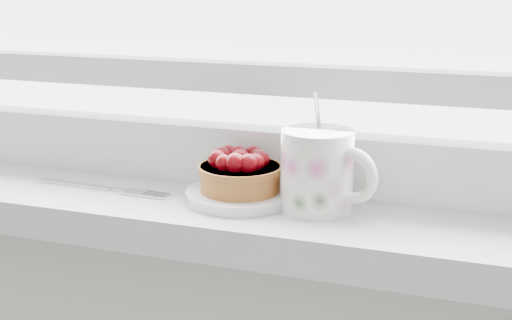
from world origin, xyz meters
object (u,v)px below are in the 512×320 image
at_px(floral_mug, 320,169).
at_px(fork, 101,188).
at_px(raspberry_tart, 240,172).
at_px(saucer, 240,195).

height_order(floral_mug, fork, floral_mug).
bearing_deg(fork, raspberry_tart, 4.64).
bearing_deg(raspberry_tart, saucer, 90.28).
xyz_separation_m(saucer, fork, (-0.17, -0.01, -0.00)).
distance_m(raspberry_tart, floral_mug, 0.09).
bearing_deg(saucer, fork, -175.20).
bearing_deg(fork, floral_mug, 2.58).
height_order(saucer, floral_mug, floral_mug).
distance_m(saucer, floral_mug, 0.10).
bearing_deg(raspberry_tart, floral_mug, -1.28).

